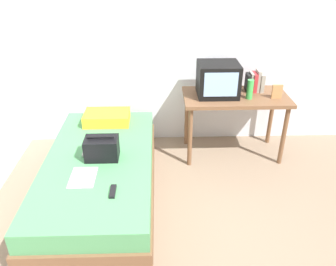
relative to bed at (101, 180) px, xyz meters
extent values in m
plane|color=#84705B|center=(0.87, -0.71, -0.24)|extent=(8.00, 8.00, 0.00)
cube|color=silver|center=(0.87, 1.29, 1.06)|extent=(5.20, 0.10, 2.60)
cube|color=brown|center=(0.00, 0.00, -0.08)|extent=(1.00, 2.00, 0.32)
cube|color=#4C935B|center=(0.00, 0.00, 0.16)|extent=(0.97, 1.94, 0.18)
cube|color=brown|center=(1.42, 0.84, 0.48)|extent=(1.16, 0.60, 0.04)
cylinder|color=brown|center=(0.90, 0.60, 0.11)|extent=(0.05, 0.05, 0.70)
cylinder|color=brown|center=(1.94, 0.60, 0.11)|extent=(0.05, 0.05, 0.70)
cylinder|color=brown|center=(0.90, 1.08, 0.11)|extent=(0.05, 0.05, 0.70)
cylinder|color=brown|center=(1.94, 1.08, 0.11)|extent=(0.05, 0.05, 0.70)
cube|color=black|center=(1.21, 0.86, 0.68)|extent=(0.44, 0.38, 0.36)
cube|color=#8CB2E0|center=(1.21, 0.67, 0.69)|extent=(0.35, 0.01, 0.26)
cylinder|color=green|center=(1.54, 0.75, 0.61)|extent=(0.07, 0.07, 0.21)
cube|color=black|center=(1.57, 0.97, 0.60)|extent=(0.04, 0.15, 0.20)
cube|color=gray|center=(1.61, 0.97, 0.61)|extent=(0.03, 0.14, 0.22)
cube|color=#B72D33|center=(1.64, 0.97, 0.61)|extent=(0.04, 0.16, 0.21)
cube|color=gray|center=(1.68, 0.97, 0.62)|extent=(0.03, 0.15, 0.24)
cube|color=gray|center=(1.72, 0.97, 0.60)|extent=(0.04, 0.17, 0.20)
cube|color=#B27F4C|center=(1.84, 0.74, 0.58)|extent=(0.11, 0.02, 0.15)
cube|color=yellow|center=(-0.01, 0.72, 0.31)|extent=(0.49, 0.32, 0.12)
cube|color=black|center=(0.04, -0.01, 0.35)|extent=(0.30, 0.20, 0.20)
cylinder|color=black|center=(0.04, -0.01, 0.47)|extent=(0.24, 0.02, 0.02)
cube|color=white|center=(-0.08, -0.31, 0.25)|extent=(0.21, 0.29, 0.01)
cube|color=black|center=(0.19, -0.52, 0.26)|extent=(0.04, 0.16, 0.02)
cube|color=#B7B7BC|center=(-0.13, 0.09, 0.26)|extent=(0.04, 0.14, 0.02)
camera|label=1|loc=(0.56, -2.67, 1.95)|focal=36.64mm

